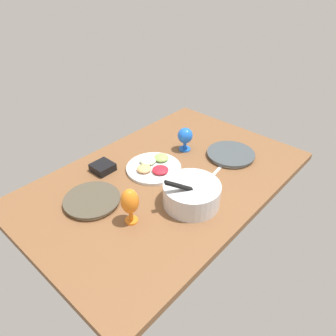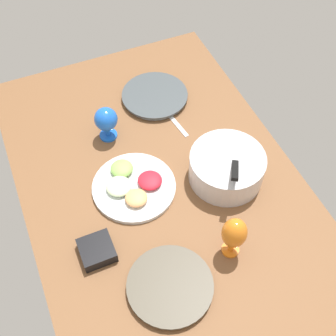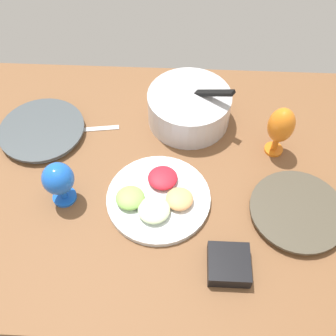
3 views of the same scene
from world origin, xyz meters
The scene contains 9 objects.
ground_plane centered at (0.00, 0.00, -2.00)cm, with size 160.00×104.00×4.00cm, color brown.
dinner_plate_left centered at (-43.01, 15.23, 1.35)cm, with size 29.36×29.36×2.60cm.
dinner_plate_right centered at (40.84, -13.35, 1.37)cm, with size 28.67×28.67×2.64cm.
mixing_bowl centered at (7.62, 24.31, 6.33)cm, with size 28.83×28.72×18.86cm.
fruit_platter centered at (-1.24, -10.66, 1.71)cm, with size 31.92×31.92×4.91cm.
hurricane_glass_blue centered at (-30.01, -10.93, 9.59)cm, with size 9.41×9.41×15.27cm.
hurricane_glass_orange centered at (36.52, 11.30, 11.80)cm, with size 8.50×8.50×18.95cm.
square_bowl_black centered at (19.53, -31.52, 2.51)cm, with size 11.47×11.47×4.50cm.
fork_by_left_plate centered at (-25.72, 17.85, 0.30)cm, with size 18.00×1.80×0.60cm, color silver.
Camera 3 is at (5.18, -77.86, 107.11)cm, focal length 43.75 mm.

